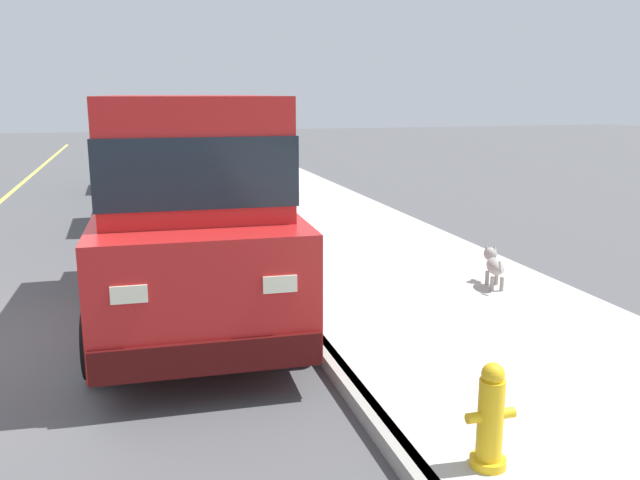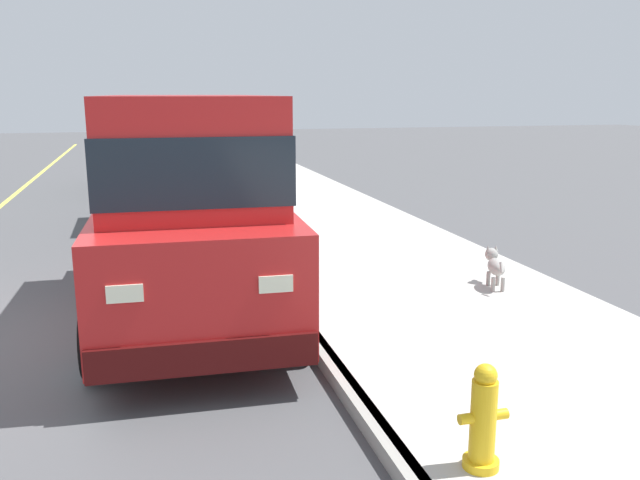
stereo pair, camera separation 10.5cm
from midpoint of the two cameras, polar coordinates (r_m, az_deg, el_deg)
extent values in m
cube|color=gray|center=(7.60, -1.81, -6.43)|extent=(0.16, 64.00, 0.14)
cube|color=#B7B5AD|center=(8.18, 10.61, -5.26)|extent=(3.60, 64.00, 0.14)
cube|color=red|center=(7.67, -10.67, -0.27)|extent=(2.07, 4.87, 1.10)
cube|color=red|center=(7.50, -11.02, 7.95)|extent=(1.81, 3.86, 1.10)
cube|color=#19232D|center=(7.51, -10.99, 7.32)|extent=(1.85, 3.90, 0.61)
cube|color=#400A0A|center=(5.54, -9.40, -9.71)|extent=(1.87, 0.27, 0.28)
cube|color=#400A0A|center=(10.05, -11.18, 0.36)|extent=(1.87, 0.27, 0.28)
cylinder|color=black|center=(6.50, -1.42, -7.44)|extent=(0.24, 0.65, 0.64)
cylinder|color=#9E9EA3|center=(6.50, -1.42, -7.44)|extent=(0.25, 0.36, 0.35)
cylinder|color=black|center=(6.42, -18.45, -8.37)|extent=(0.24, 0.65, 0.64)
cylinder|color=#9E9EA3|center=(6.42, -18.45, -8.37)|extent=(0.25, 0.36, 0.35)
cylinder|color=black|center=(9.32, -5.10, -1.29)|extent=(0.24, 0.65, 0.64)
cylinder|color=#9E9EA3|center=(9.32, -5.10, -1.29)|extent=(0.25, 0.36, 0.35)
cylinder|color=black|center=(9.26, -16.83, -1.88)|extent=(0.24, 0.65, 0.64)
cylinder|color=#9E9EA3|center=(9.26, -16.83, -1.88)|extent=(0.25, 0.36, 0.35)
cube|color=#EAEACC|center=(5.38, -3.32, -3.74)|extent=(0.28, 0.09, 0.14)
cube|color=#EAEACC|center=(5.32, -15.95, -4.40)|extent=(0.28, 0.09, 0.14)
cube|color=white|center=(13.30, -12.57, 4.30)|extent=(1.87, 4.53, 0.76)
cube|color=white|center=(13.31, -12.76, 7.76)|extent=(1.62, 2.12, 0.84)
cube|color=#19232D|center=(13.31, -12.74, 7.49)|extent=(1.65, 2.16, 0.46)
cube|color=#505050|center=(11.17, -11.79, 1.55)|extent=(1.77, 0.23, 0.28)
cube|color=#505050|center=(15.51, -13.04, 4.52)|extent=(1.77, 0.23, 0.28)
cylinder|color=black|center=(12.07, -7.79, 1.84)|extent=(0.23, 0.64, 0.64)
cylinder|color=#9E9EA3|center=(12.07, -7.79, 1.84)|extent=(0.25, 0.36, 0.35)
cylinder|color=black|center=(11.96, -16.36, 1.34)|extent=(0.23, 0.64, 0.64)
cylinder|color=#9E9EA3|center=(11.96, -16.36, 1.34)|extent=(0.25, 0.36, 0.35)
cylinder|color=black|center=(14.80, -9.36, 3.76)|extent=(0.23, 0.64, 0.64)
cylinder|color=#9E9EA3|center=(14.80, -9.36, 3.76)|extent=(0.25, 0.36, 0.35)
cylinder|color=black|center=(14.71, -16.34, 3.37)|extent=(0.23, 0.64, 0.64)
cylinder|color=#9E9EA3|center=(14.71, -16.34, 3.37)|extent=(0.25, 0.36, 0.35)
cube|color=#EAEACC|center=(11.13, -8.99, 3.47)|extent=(0.28, 0.08, 0.14)
cube|color=#EAEACC|center=(11.05, -14.75, 3.15)|extent=(0.28, 0.08, 0.14)
cube|color=#23663D|center=(18.58, -13.31, 6.54)|extent=(1.85, 4.52, 0.76)
cube|color=#23663D|center=(18.61, -13.45, 9.02)|extent=(1.61, 2.12, 0.84)
cube|color=#19232D|center=(18.62, -13.44, 8.82)|extent=(1.64, 2.16, 0.46)
cube|color=black|center=(16.42, -12.91, 4.96)|extent=(1.77, 0.22, 0.28)
cube|color=black|center=(20.79, -13.57, 6.47)|extent=(1.77, 0.22, 0.28)
cylinder|color=black|center=(17.30, -10.04, 4.99)|extent=(0.23, 0.64, 0.64)
cylinder|color=#9E9EA3|center=(17.30, -10.04, 4.99)|extent=(0.24, 0.35, 0.35)
cylinder|color=black|center=(17.22, -16.03, 4.66)|extent=(0.23, 0.64, 0.64)
cylinder|color=#9E9EA3|center=(17.22, -16.03, 4.66)|extent=(0.24, 0.35, 0.35)
cylinder|color=black|center=(20.06, -10.87, 5.98)|extent=(0.23, 0.64, 0.64)
cylinder|color=#9E9EA3|center=(20.06, -10.87, 5.98)|extent=(0.24, 0.35, 0.35)
cylinder|color=black|center=(19.99, -16.03, 5.70)|extent=(0.23, 0.64, 0.64)
cylinder|color=#9E9EA3|center=(19.99, -16.03, 5.70)|extent=(0.24, 0.35, 0.35)
cube|color=#EAEACC|center=(16.38, -11.00, 6.28)|extent=(0.28, 0.08, 0.14)
cube|color=#EAEACC|center=(16.33, -14.92, 6.07)|extent=(0.28, 0.08, 0.14)
ellipsoid|color=#999691|center=(8.56, 15.33, -2.26)|extent=(0.32, 0.48, 0.20)
cylinder|color=#999691|center=(8.72, 14.67, -3.23)|extent=(0.05, 0.05, 0.18)
cylinder|color=#999691|center=(8.75, 15.43, -3.23)|extent=(0.05, 0.05, 0.18)
cylinder|color=#999691|center=(8.47, 15.06, -3.73)|extent=(0.05, 0.05, 0.18)
cylinder|color=#999691|center=(8.50, 15.85, -3.73)|extent=(0.05, 0.05, 0.18)
sphere|color=#999691|center=(8.81, 14.93, -1.21)|extent=(0.17, 0.17, 0.17)
ellipsoid|color=#54524F|center=(8.90, 14.80, -1.20)|extent=(0.10, 0.13, 0.06)
cone|color=#999691|center=(8.77, 14.66, -0.68)|extent=(0.06, 0.06, 0.07)
cone|color=#999691|center=(8.80, 15.30, -0.69)|extent=(0.06, 0.06, 0.07)
cylinder|color=#999691|center=(8.30, 15.76, -2.31)|extent=(0.07, 0.12, 0.13)
cylinder|color=gold|center=(4.71, 14.36, -18.15)|extent=(0.24, 0.24, 0.06)
cylinder|color=gold|center=(4.56, 14.57, -14.85)|extent=(0.17, 0.17, 0.55)
sphere|color=gold|center=(4.43, 14.80, -11.22)|extent=(0.15, 0.15, 0.15)
cylinder|color=gold|center=(4.49, 13.21, -14.81)|extent=(0.10, 0.07, 0.07)
cylinder|color=gold|center=(4.61, 15.93, -14.27)|extent=(0.10, 0.07, 0.07)
camera|label=1|loc=(0.05, -89.61, 0.09)|focal=37.05mm
camera|label=2|loc=(0.05, 90.39, -0.09)|focal=37.05mm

